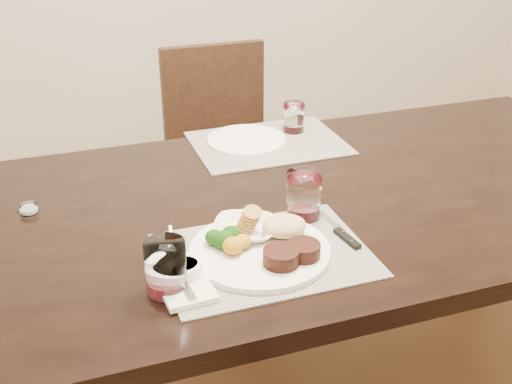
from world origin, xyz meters
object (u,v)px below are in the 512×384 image
object	(u,v)px
dinner_plate	(267,246)
steak_knife	(342,233)
wine_glass_near	(304,197)
chair_far	(222,148)
far_plate	(246,140)
cracker_bowl	(245,229)

from	to	relation	value
dinner_plate	steak_knife	xyz separation A→B (m)	(0.19, 0.01, -0.01)
steak_knife	wine_glass_near	distance (m)	0.14
dinner_plate	steak_knife	size ratio (longest dim) A/B	1.48
chair_far	far_plate	bearing A→B (deg)	-97.71
chair_far	cracker_bowl	bearing A→B (deg)	-103.41
dinner_plate	wine_glass_near	size ratio (longest dim) A/B	2.69
dinner_plate	chair_far	bearing A→B (deg)	101.70
wine_glass_near	cracker_bowl	bearing A→B (deg)	-164.21
steak_knife	cracker_bowl	xyz separation A→B (m)	(-0.22, 0.07, 0.01)
far_plate	cracker_bowl	bearing A→B (deg)	-108.79
steak_knife	wine_glass_near	world-z (taller)	wine_glass_near
wine_glass_near	chair_far	bearing A→B (deg)	85.01
dinner_plate	steak_knife	bearing A→B (deg)	27.16
steak_knife	chair_far	bearing A→B (deg)	79.94
cracker_bowl	far_plate	size ratio (longest dim) A/B	0.76
chair_far	wine_glass_near	distance (m)	1.08
steak_knife	cracker_bowl	distance (m)	0.23
chair_far	cracker_bowl	size ratio (longest dim) A/B	4.81
dinner_plate	cracker_bowl	xyz separation A→B (m)	(-0.02, 0.08, 0.00)
dinner_plate	far_plate	world-z (taller)	dinner_plate
chair_far	far_plate	world-z (taller)	chair_far
dinner_plate	wine_glass_near	bearing A→B (deg)	65.22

